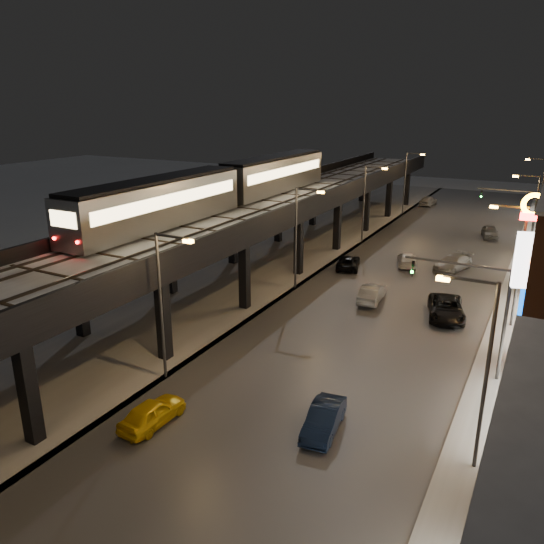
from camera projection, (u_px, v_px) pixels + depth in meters
The scene contains 30 objects.
road_surface at pixel (398, 290), 46.81m from camera, with size 17.00×120.00×0.06m, color #46474D.
sidewalk_right at pixel (522, 309), 42.31m from camera, with size 4.00×120.00×0.14m, color #9FA1A8.
under_viaduct_pavement at pixel (265, 268), 52.86m from camera, with size 11.00×120.00×0.06m, color #9FA1A8.
elevated_viaduct at pixel (248, 219), 48.49m from camera, with size 9.00×100.00×6.30m.
viaduct_trackbed at pixel (248, 210), 48.37m from camera, with size 8.40×100.00×0.32m.
viaduct_parapet_streetside at pixel (291, 210), 46.29m from camera, with size 0.30×100.00×1.10m, color black.
viaduct_parapet_far at pixel (209, 201), 50.19m from camera, with size 0.30×100.00×1.10m, color black.
streetlight_left_1 at pixel (164, 297), 30.30m from camera, with size 2.57×0.28×9.00m.
streetlight_right_1 at pixel (481, 364), 22.61m from camera, with size 2.56×0.28×9.00m.
streetlight_left_2 at pixel (299, 232), 45.40m from camera, with size 2.57×0.28×9.00m.
streetlight_right_2 at pixel (516, 258), 37.71m from camera, with size 2.56×0.28×9.00m.
streetlight_left_3 at pixel (366, 199), 60.50m from camera, with size 2.57×0.28×9.00m.
streetlight_right_3 at pixel (532, 213), 52.81m from camera, with size 2.56×0.28×9.00m.
streetlight_left_4 at pixel (407, 179), 75.60m from camera, with size 2.57×0.28×9.00m.
streetlight_right_4 at pixel (540, 188), 67.91m from camera, with size 2.56×0.28×9.00m.
traffic_light_rig_a at pixel (485, 307), 30.79m from camera, with size 6.10×0.34×7.00m.
traffic_light_rig_b at pixel (523, 214), 55.95m from camera, with size 6.10×0.34×7.00m.
subway_train at pixel (226, 185), 49.06m from camera, with size 3.09×37.73×3.70m.
car_taxi at pixel (152, 413), 27.14m from camera, with size 1.60×3.97×1.35m, color gold.
car_near_white at pixel (372, 294), 43.84m from camera, with size 1.52×4.37×1.44m, color gray.
car_mid_silver at pixel (348, 263), 52.53m from camera, with size 2.10×4.56×1.27m, color black.
car_mid_dark at pixel (407, 260), 53.39m from camera, with size 1.80×4.42×1.28m, color silver.
car_far_white at pixel (428, 201), 84.15m from camera, with size 1.79×4.46×1.52m, color #A1A1A1.
car_onc_silver at pixel (324, 420), 26.59m from camera, with size 1.43×4.10×1.35m, color #0E1935.
car_onc_dark at pixel (446, 309), 40.48m from camera, with size 2.54×5.51×1.53m, color black.
car_onc_white at pixel (453, 263), 51.95m from camera, with size 2.05×5.04×1.46m, color gray.
car_onc_red at pixel (490, 232), 64.26m from camera, with size 1.69×4.21×1.44m, color slate.
sign_mcdonalds at pixel (542, 221), 35.78m from camera, with size 3.00×0.58×10.07m.
sign_citgo at pixel (540, 295), 21.59m from camera, with size 2.31×0.39×10.97m.
sign_carwash at pixel (539, 294), 27.32m from camera, with size 1.75×0.35×9.09m.
Camera 1 is at (18.41, -9.11, 15.95)m, focal length 35.00 mm.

